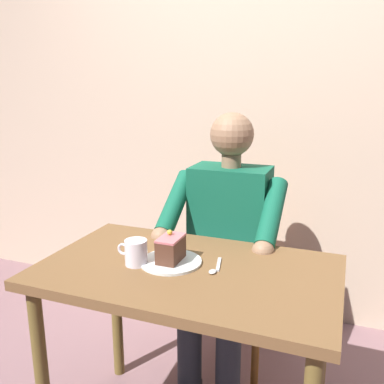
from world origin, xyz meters
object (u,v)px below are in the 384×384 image
at_px(chair, 234,262).
at_px(seated_person, 225,245).
at_px(dessert_spoon, 215,268).
at_px(cake_slice, 171,249).
at_px(coffee_cup, 136,252).
at_px(dining_table, 187,294).

distance_m(chair, seated_person, 0.23).
bearing_deg(dessert_spoon, cake_slice, 2.35).
xyz_separation_m(cake_slice, dessert_spoon, (-0.17, -0.01, -0.05)).
bearing_deg(chair, coffee_cup, 75.15).
xyz_separation_m(seated_person, cake_slice, (0.07, 0.46, 0.15)).
distance_m(seated_person, dessert_spoon, 0.47).
relative_size(chair, dessert_spoon, 6.34).
xyz_separation_m(dining_table, dessert_spoon, (-0.10, -0.02, 0.11)).
distance_m(chair, dessert_spoon, 0.68).
xyz_separation_m(chair, seated_person, (0.00, 0.17, 0.16)).
bearing_deg(coffee_cup, dining_table, -166.60).
bearing_deg(dining_table, seated_person, -90.00).
bearing_deg(dining_table, cake_slice, -9.90).
height_order(dining_table, dessert_spoon, dessert_spoon).
relative_size(dining_table, coffee_cup, 9.05).
bearing_deg(dining_table, chair, -90.00).
bearing_deg(coffee_cup, chair, -104.85).
height_order(chair, cake_slice, chair).
bearing_deg(dessert_spoon, chair, -81.03).
bearing_deg(chair, dessert_spoon, 98.97).
distance_m(cake_slice, coffee_cup, 0.13).
relative_size(seated_person, coffee_cup, 10.86).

